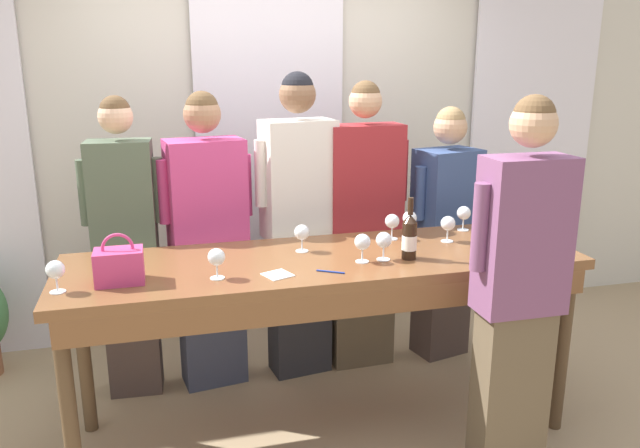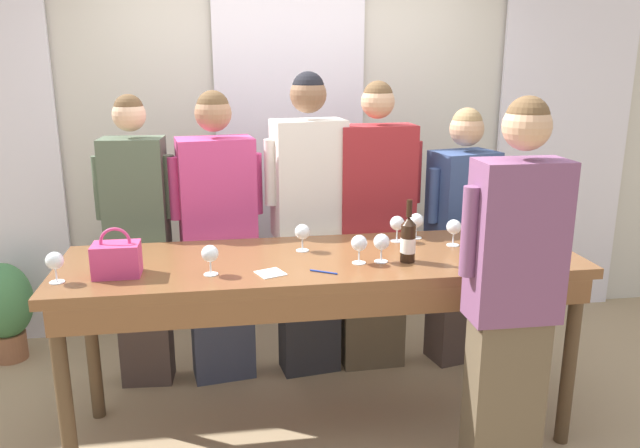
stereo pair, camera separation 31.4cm
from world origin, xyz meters
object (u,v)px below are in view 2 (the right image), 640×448
Objects in this scene: handbag at (117,259)px; wine_glass_center_right at (397,224)px; wine_glass_back_left at (526,219)px; wine_glass_back_right at (515,242)px; guest_olive_jacket at (139,241)px; wine_glass_center_left at (359,244)px; wine_glass_front_left at (302,233)px; wine_bottle at (408,240)px; wine_glass_near_host at (55,262)px; wine_glass_center_mid at (416,221)px; guest_navy_coat at (460,236)px; potted_plant at (5,306)px; guest_striped_shirt at (375,227)px; wine_glass_by_bottle at (474,217)px; wine_glass_front_mid at (454,228)px; tasting_bar at (323,277)px; host_pouring at (512,301)px; wine_glass_back_mid at (382,243)px; wine_glass_front_right at (210,254)px; guest_pink_top at (219,238)px; guest_cream_sweater at (309,224)px.

handbag is 1.45m from wine_glass_center_right.
wine_glass_back_left and wine_glass_back_right have the same top height.
wine_glass_center_left is at bearing -35.19° from guest_olive_jacket.
wine_bottle is at bearing -27.34° from wine_glass_front_left.
wine_glass_front_left is 0.53m from wine_glass_center_right.
guest_olive_jacket reaches higher than wine_glass_center_left.
wine_glass_center_mid is at bearing 13.48° from wine_glass_near_host.
potted_plant is (-2.90, 0.43, -0.47)m from guest_navy_coat.
wine_glass_by_bottle is at bearing -40.68° from guest_striped_shirt.
wine_glass_center_right is 1.00× the size of wine_glass_back_left.
wine_glass_center_right is at bearing 138.66° from wine_glass_back_right.
wine_glass_front_left is 1.17m from wine_glass_near_host.
guest_olive_jacket is at bearing 160.77° from wine_glass_front_mid.
wine_bottle is at bearing -126.19° from guest_navy_coat.
tasting_bar is at bearing -153.94° from wine_glass_center_mid.
guest_navy_coat reaches higher than wine_bottle.
wine_bottle is at bearing 123.22° from host_pouring.
wine_glass_front_mid is (1.68, 0.21, 0.02)m from handbag.
guest_striped_shirt reaches higher than wine_glass_center_right.
guest_navy_coat reaches higher than wine_glass_back_mid.
wine_glass_by_bottle is at bearing 12.01° from wine_glass_near_host.
handbag reaches higher than wine_glass_front_mid.
wine_glass_front_left is at bearing 15.22° from handbag.
guest_striped_shirt reaches higher than guest_olive_jacket.
wine_glass_front_mid is at bearing -19.23° from guest_olive_jacket.
guest_olive_jacket is (-0.43, 0.86, -0.17)m from wine_glass_front_right.
wine_glass_near_host is 1.99m from host_pouring.
tasting_bar is 0.99m from handbag.
wine_bottle is at bearing -92.58° from guest_striped_shirt.
wine_glass_back_left is 2.42m from wine_glass_near_host.
wine_glass_back_left is (0.46, 0.10, 0.00)m from wine_glass_front_mid.
guest_striped_shirt is at bearing 27.31° from wine_glass_near_host.
potted_plant is (-2.81, 0.83, -0.69)m from wine_glass_by_bottle.
wine_glass_back_mid is at bearing 2.37° from wine_glass_center_left.
wine_glass_center_mid is 0.08× the size of guest_pink_top.
wine_bottle is 2.71m from potted_plant.
wine_glass_center_left is 1.00× the size of wine_glass_back_left.
wine_glass_front_right is 0.67m from wine_glass_near_host.
wine_glass_back_right is (1.88, -0.09, 0.02)m from handbag.
host_pouring reaches higher than wine_bottle.
wine_glass_center_mid is 1.00× the size of wine_glass_by_bottle.
guest_olive_jacket is 1.41m from guest_striped_shirt.
guest_pink_top reaches higher than wine_glass_center_mid.
tasting_bar is at bearing -161.70° from wine_glass_by_bottle.
wine_glass_front_mid and wine_glass_near_host have the same top height.
guest_cream_sweater is (-0.88, 0.40, -0.11)m from wine_glass_by_bottle.
wine_glass_front_left is at bearing -132.91° from guest_striped_shirt.
tasting_bar is 1.21m from wine_glass_back_left.
host_pouring is (-0.19, -0.89, -0.13)m from wine_glass_by_bottle.
handbag is 1.61× the size of wine_glass_center_left.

